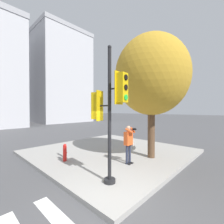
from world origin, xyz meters
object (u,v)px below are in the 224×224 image
traffic_signal_pole (109,108)px  person_photographer (129,141)px  street_tree (151,76)px  fire_hydrant (65,152)px

traffic_signal_pole → person_photographer: 2.45m
street_tree → person_photographer: bearing=168.6°
person_photographer → fire_hydrant: 3.03m
traffic_signal_pole → person_photographer: size_ratio=2.67×
person_photographer → fire_hydrant: person_photographer is taller
traffic_signal_pole → street_tree: size_ratio=0.73×
traffic_signal_pole → street_tree: 3.74m
traffic_signal_pole → street_tree: street_tree is taller
person_photographer → traffic_signal_pole: bearing=-162.0°
street_tree → fire_hydrant: 5.62m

